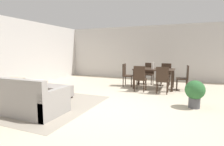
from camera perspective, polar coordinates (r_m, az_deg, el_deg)
name	(u,v)px	position (r m, az deg, el deg)	size (l,w,h in m)	color
ground_plane	(114,107)	(4.66, 0.62, -10.93)	(10.80, 10.80, 0.00)	beige
wall_back	(150,53)	(9.26, 12.11, 6.40)	(9.00, 0.12, 2.70)	beige
wall_left	(6,53)	(7.67, -31.00, 5.42)	(0.12, 11.00, 2.70)	beige
area_rug	(40,104)	(5.31, -22.17, -9.13)	(3.00, 2.80, 0.01)	gray
couch	(20,100)	(4.78, -27.49, -7.61)	(2.16, 0.92, 0.86)	gray
ottoman_table	(54,91)	(5.71, -18.32, -5.56)	(1.08, 0.60, 0.39)	gray
dining_table	(154,71)	(7.03, 13.41, 0.55)	(1.50, 0.91, 0.76)	#332319
dining_chair_near_left	(140,77)	(6.35, 8.96, -1.32)	(0.41, 0.41, 0.92)	#332319
dining_chair_near_right	(162,79)	(6.17, 15.90, -1.75)	(0.40, 0.40, 0.92)	#332319
dining_chair_far_left	(149,72)	(7.90, 11.83, 0.27)	(0.42, 0.42, 0.92)	#332319
dining_chair_far_right	(166,73)	(7.79, 16.92, 0.01)	(0.42, 0.42, 0.92)	#332319
dining_chair_head_east	(185,76)	(7.00, 22.34, -0.99)	(0.43, 0.43, 0.92)	#332319
dining_chair_head_west	(126,74)	(7.29, 4.65, -0.17)	(0.42, 0.42, 0.92)	#332319
vase_centerpiece	(153,66)	(6.97, 12.98, 2.36)	(0.11, 0.11, 0.25)	silver
potted_plant	(195,92)	(4.96, 25.14, -5.52)	(0.49, 0.49, 0.71)	#4C4C51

